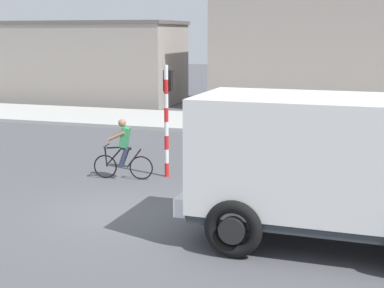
# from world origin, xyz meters

# --- Properties ---
(ground_plane) EXTENTS (120.00, 120.00, 0.00)m
(ground_plane) POSITION_xyz_m (0.00, 0.00, 0.00)
(ground_plane) COLOR #4C4C51
(sidewalk_far) EXTENTS (80.00, 5.00, 0.16)m
(sidewalk_far) POSITION_xyz_m (0.00, 13.05, 0.08)
(sidewalk_far) COLOR #ADADA8
(sidewalk_far) RESTS_ON ground
(truck_foreground) EXTENTS (5.46, 2.93, 2.90)m
(truck_foreground) POSITION_xyz_m (4.69, -0.56, 1.67)
(truck_foreground) COLOR white
(truck_foreground) RESTS_ON ground
(cyclist) EXTENTS (1.71, 0.54, 1.72)m
(cyclist) POSITION_xyz_m (-1.22, 2.83, 0.86)
(cyclist) COLOR black
(cyclist) RESTS_ON ground
(traffic_light_pole) EXTENTS (0.24, 0.43, 3.20)m
(traffic_light_pole) POSITION_xyz_m (-0.14, 3.52, 2.07)
(traffic_light_pole) COLOR red
(traffic_light_pole) RESTS_ON ground
(car_red_near) EXTENTS (4.26, 2.45, 1.60)m
(car_red_near) POSITION_xyz_m (1.99, 7.94, 0.82)
(car_red_near) COLOR red
(car_red_near) RESTS_ON ground
(pedestrian_near_kerb) EXTENTS (0.34, 0.22, 1.62)m
(pedestrian_near_kerb) POSITION_xyz_m (4.76, 8.34, 0.85)
(pedestrian_near_kerb) COLOR #2D334C
(pedestrian_near_kerb) RESTS_ON ground
(building_corner_left) EXTENTS (11.08, 5.30, 4.74)m
(building_corner_left) POSITION_xyz_m (-10.86, 19.21, 2.37)
(building_corner_left) COLOR #9E9389
(building_corner_left) RESTS_ON ground
(building_mid_block) EXTENTS (10.39, 5.49, 6.57)m
(building_mid_block) POSITION_xyz_m (2.31, 19.53, 3.29)
(building_mid_block) COLOR #9E9389
(building_mid_block) RESTS_ON ground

